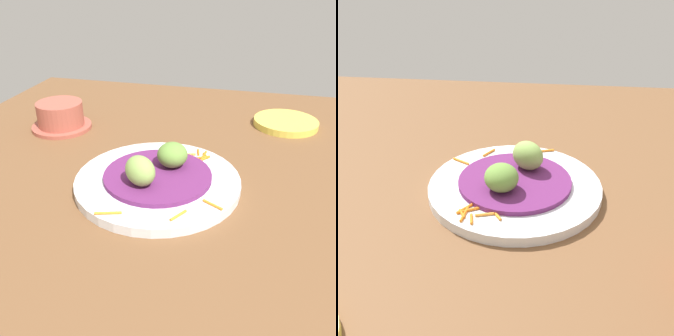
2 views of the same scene
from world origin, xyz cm
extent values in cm
cube|color=brown|center=(0.00, 0.00, 1.00)|extent=(110.00, 110.00, 2.00)
cylinder|color=silver|center=(4.88, 0.28, 2.78)|extent=(26.62, 26.62, 1.55)
cylinder|color=#60235B|center=(4.88, 0.28, 3.93)|extent=(17.41, 17.41, 0.76)
cylinder|color=orange|center=(0.33, -10.12, 3.75)|extent=(0.80, 2.12, 0.40)
cylinder|color=orange|center=(1.57, -8.89, 3.75)|extent=(2.59, 1.09, 0.40)
cylinder|color=orange|center=(-4.80, 5.80, 3.75)|extent=(3.11, 2.00, 0.40)
cylinder|color=orange|center=(-1.16, -9.09, 3.75)|extent=(0.76, 3.36, 0.40)
cylinder|color=orange|center=(-1.50, -9.06, 3.75)|extent=(1.33, 1.84, 0.40)
cylinder|color=orange|center=(8.90, 11.23, 3.75)|extent=(3.72, 1.44, 0.40)
cylinder|color=orange|center=(-0.60, 9.45, 3.75)|extent=(1.94, 2.82, 0.40)
cylinder|color=orange|center=(-1.06, -7.37, 3.75)|extent=(2.43, 3.04, 0.40)
cylinder|color=orange|center=(3.23, -8.77, 3.75)|extent=(1.68, 2.26, 0.40)
cylinder|color=orange|center=(-0.84, -8.18, 3.75)|extent=(3.11, 1.95, 0.40)
ellipsoid|color=#84A851|center=(6.56, 3.70, 6.60)|extent=(6.78, 6.58, 4.59)
ellipsoid|color=olive|center=(3.20, -3.13, 6.33)|extent=(6.16, 6.36, 4.04)
camera|label=1|loc=(-8.97, 49.37, 33.80)|focal=39.51mm
camera|label=2|loc=(9.76, -54.01, 36.73)|focal=44.04mm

